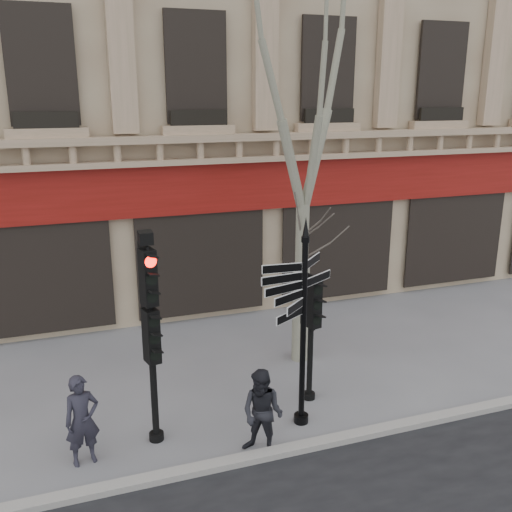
{
  "coord_description": "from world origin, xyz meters",
  "views": [
    {
      "loc": [
        -3.37,
        -9.18,
        5.95
      ],
      "look_at": [
        0.04,
        0.6,
        2.96
      ],
      "focal_mm": 40.0,
      "sensor_mm": 36.0,
      "label": 1
    }
  ],
  "objects_px": {
    "traffic_signal_main": "(150,314)",
    "pedestrian_b": "(263,413)",
    "fingerpost": "(304,289)",
    "traffic_signal_secondary": "(311,316)",
    "plane_tree": "(306,78)",
    "pedestrian_a": "(82,420)"
  },
  "relations": [
    {
      "from": "fingerpost",
      "to": "pedestrian_a",
      "type": "relative_size",
      "value": 2.51
    },
    {
      "from": "traffic_signal_main",
      "to": "plane_tree",
      "type": "relative_size",
      "value": 0.43
    },
    {
      "from": "fingerpost",
      "to": "traffic_signal_main",
      "type": "height_order",
      "value": "fingerpost"
    },
    {
      "from": "traffic_signal_main",
      "to": "pedestrian_a",
      "type": "distance_m",
      "value": 2.05
    },
    {
      "from": "fingerpost",
      "to": "pedestrian_b",
      "type": "relative_size",
      "value": 2.54
    },
    {
      "from": "fingerpost",
      "to": "traffic_signal_main",
      "type": "bearing_deg",
      "value": 153.03
    },
    {
      "from": "fingerpost",
      "to": "pedestrian_a",
      "type": "xyz_separation_m",
      "value": [
        -3.87,
        0.09,
        -1.86
      ]
    },
    {
      "from": "traffic_signal_secondary",
      "to": "pedestrian_a",
      "type": "distance_m",
      "value": 4.53
    },
    {
      "from": "traffic_signal_main",
      "to": "plane_tree",
      "type": "xyz_separation_m",
      "value": [
        3.67,
        2.1,
        3.81
      ]
    },
    {
      "from": "plane_tree",
      "to": "pedestrian_b",
      "type": "distance_m",
      "value": 6.58
    },
    {
      "from": "fingerpost",
      "to": "pedestrian_b",
      "type": "xyz_separation_m",
      "value": [
        -1.01,
        -0.66,
        -1.87
      ]
    },
    {
      "from": "traffic_signal_secondary",
      "to": "plane_tree",
      "type": "height_order",
      "value": "plane_tree"
    },
    {
      "from": "fingerpost",
      "to": "plane_tree",
      "type": "xyz_separation_m",
      "value": [
        1.02,
        2.43,
        3.57
      ]
    },
    {
      "from": "fingerpost",
      "to": "pedestrian_b",
      "type": "bearing_deg",
      "value": -166.56
    },
    {
      "from": "pedestrian_a",
      "to": "traffic_signal_main",
      "type": "bearing_deg",
      "value": -1.41
    },
    {
      "from": "fingerpost",
      "to": "traffic_signal_secondary",
      "type": "bearing_deg",
      "value": 36.2
    },
    {
      "from": "pedestrian_a",
      "to": "plane_tree",
      "type": "bearing_deg",
      "value": 13.05
    },
    {
      "from": "traffic_signal_main",
      "to": "pedestrian_b",
      "type": "xyz_separation_m",
      "value": [
        1.64,
        -0.99,
        -1.63
      ]
    },
    {
      "from": "traffic_signal_secondary",
      "to": "pedestrian_b",
      "type": "xyz_separation_m",
      "value": [
        -1.5,
        -1.4,
        -1.02
      ]
    },
    {
      "from": "traffic_signal_main",
      "to": "pedestrian_a",
      "type": "height_order",
      "value": "traffic_signal_main"
    },
    {
      "from": "traffic_signal_main",
      "to": "plane_tree",
      "type": "bearing_deg",
      "value": 16.45
    },
    {
      "from": "plane_tree",
      "to": "pedestrian_a",
      "type": "height_order",
      "value": "plane_tree"
    }
  ]
}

